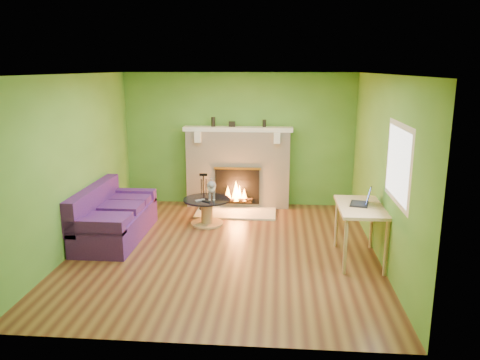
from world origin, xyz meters
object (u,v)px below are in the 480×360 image
Objects in this scene: sofa at (113,218)px; desk at (361,212)px; cat at (212,188)px; coffee_table at (207,210)px.

sofa reaches higher than desk.
cat is (-2.32, 1.44, -0.07)m from desk.
sofa is at bearing -150.89° from coffee_table.
cat is at bearing 148.22° from desk.
sofa is 1.74m from cat.
coffee_table is 2.80m from desk.
cat reaches higher than desk.
sofa reaches higher than cat.
sofa is 3.88m from desk.
sofa reaches higher than coffee_table.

